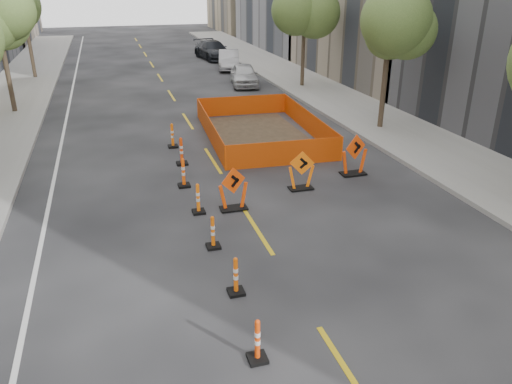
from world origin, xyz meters
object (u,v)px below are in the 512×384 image
object	(u,v)px
chevron_sign_center	(301,170)
channelizer_6	(183,173)
parked_car_near	(244,75)
channelizer_8	(172,135)
parked_car_mid	(229,60)
channelizer_4	(213,232)
channelizer_2	(257,340)
channelizer_3	(236,276)
chevron_sign_left	(233,189)
channelizer_5	(198,198)
parked_car_far	(213,50)
chevron_sign_right	(355,155)
channelizer_7	(181,151)

from	to	relation	value
chevron_sign_center	channelizer_6	bearing A→B (deg)	178.05
parked_car_near	channelizer_8	bearing A→B (deg)	-108.65
channelizer_6	parked_car_mid	size ratio (longest dim) A/B	0.24
channelizer_8	channelizer_4	bearing A→B (deg)	-90.86
channelizer_6	chevron_sign_center	distance (m)	3.98
channelizer_2	channelizer_6	bearing A→B (deg)	89.99
channelizer_8	chevron_sign_center	world-z (taller)	chevron_sign_center
channelizer_3	chevron_sign_center	distance (m)	6.34
channelizer_8	chevron_sign_left	world-z (taller)	chevron_sign_left
channelizer_2	parked_car_near	bearing A→B (deg)	75.32
channelizer_5	chevron_sign_center	size ratio (longest dim) A/B	0.71
channelizer_2	channelizer_3	size ratio (longest dim) A/B	0.98
channelizer_5	parked_car_far	xyz separation A→B (m)	(6.78, 29.85, 0.28)
channelizer_2	channelizer_3	xyz separation A→B (m)	(0.15, 2.19, 0.01)
channelizer_3	parked_car_mid	size ratio (longest dim) A/B	0.22
channelizer_5	channelizer_6	distance (m)	2.19
channelizer_8	chevron_sign_right	bearing A→B (deg)	-40.66
chevron_sign_center	parked_car_far	distance (m)	29.17
channelizer_2	channelizer_8	distance (m)	13.13
channelizer_8	chevron_sign_right	xyz separation A→B (m)	(5.82, -5.00, 0.24)
chevron_sign_left	parked_car_near	world-z (taller)	chevron_sign_left
channelizer_2	chevron_sign_center	distance (m)	8.30
chevron_sign_left	chevron_sign_center	world-z (taller)	chevron_sign_left
channelizer_6	channelizer_8	distance (m)	4.38
channelizer_7	channelizer_8	size ratio (longest dim) A/B	1.04
channelizer_8	chevron_sign_right	world-z (taller)	chevron_sign_right
channelizer_7	parked_car_mid	xyz separation A→B (m)	(6.72, 20.10, 0.17)
channelizer_2	channelizer_4	distance (m)	4.38
channelizer_5	parked_car_far	distance (m)	30.61
channelizer_3	channelizer_6	distance (m)	6.57
chevron_sign_right	channelizer_8	bearing A→B (deg)	121.57
channelizer_2	chevron_sign_left	size ratio (longest dim) A/B	0.66
channelizer_2	channelizer_5	world-z (taller)	channelizer_5
channelizer_5	channelizer_3	bearing A→B (deg)	-89.36
channelizer_3	channelizer_5	bearing A→B (deg)	90.64
channelizer_2	channelizer_8	xyz separation A→B (m)	(0.22, 13.13, 0.06)
channelizer_4	chevron_sign_right	xyz separation A→B (m)	(5.96, 3.75, 0.30)
channelizer_2	channelizer_6	xyz separation A→B (m)	(0.00, 8.75, 0.05)
chevron_sign_center	parked_car_mid	size ratio (longest dim) A/B	0.31
channelizer_4	channelizer_3	bearing A→B (deg)	-88.46
channelizer_4	channelizer_5	world-z (taller)	channelizer_5
chevron_sign_right	chevron_sign_center	bearing A→B (deg)	179.65
channelizer_3	parked_car_mid	world-z (taller)	parked_car_mid
channelizer_5	parked_car_mid	xyz separation A→B (m)	(6.89, 24.48, 0.23)
channelizer_7	parked_car_mid	distance (m)	21.20
parked_car_near	channelizer_2	bearing A→B (deg)	-94.96
channelizer_7	chevron_sign_right	distance (m)	6.43
chevron_sign_right	chevron_sign_left	bearing A→B (deg)	-179.30
channelizer_5	chevron_sign_center	distance (m)	3.74
channelizer_8	parked_car_far	xyz separation A→B (m)	(6.66, 23.28, 0.25)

